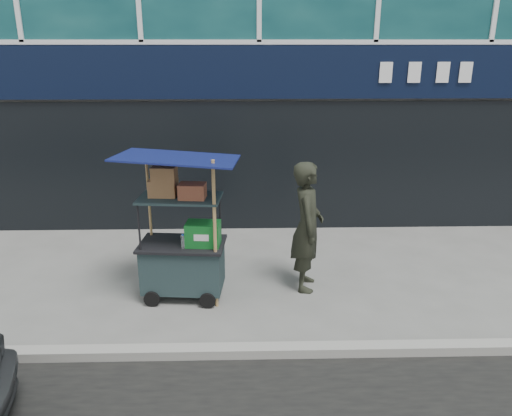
{
  "coord_description": "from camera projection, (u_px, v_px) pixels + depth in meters",
  "views": [
    {
      "loc": [
        -0.28,
        -5.07,
        3.42
      ],
      "look_at": [
        -0.12,
        1.2,
        1.31
      ],
      "focal_mm": 35.0,
      "sensor_mm": 36.0,
      "label": 1
    }
  ],
  "objects": [
    {
      "name": "ground",
      "position": [
        269.0,
        345.0,
        5.9
      ],
      "size": [
        80.0,
        80.0,
        0.0
      ],
      "primitive_type": "plane",
      "color": "#63635E",
      "rests_on": "ground"
    },
    {
      "name": "curb",
      "position": [
        270.0,
        351.0,
        5.69
      ],
      "size": [
        80.0,
        0.18,
        0.12
      ],
      "primitive_type": "cube",
      "color": "gray",
      "rests_on": "ground"
    },
    {
      "name": "vendor_cart",
      "position": [
        183.0,
        248.0,
        6.82
      ],
      "size": [
        1.62,
        1.21,
        2.07
      ],
      "rotation": [
        0.0,
        0.0,
        -0.09
      ],
      "color": "#1A292D",
      "rests_on": "ground"
    },
    {
      "name": "vendor_man",
      "position": [
        307.0,
        227.0,
        7.02
      ],
      "size": [
        0.52,
        0.73,
        1.87
      ],
      "primitive_type": "imported",
      "rotation": [
        0.0,
        0.0,
        1.46
      ],
      "color": "black",
      "rests_on": "ground"
    }
  ]
}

